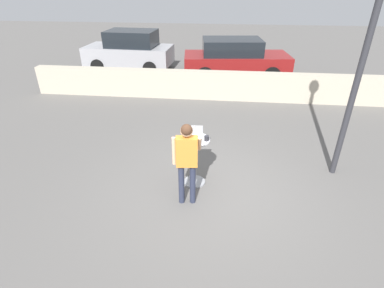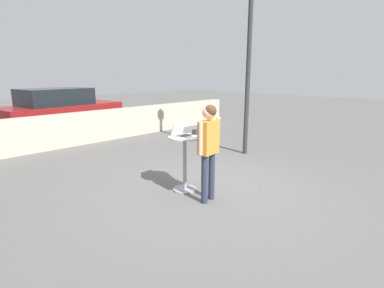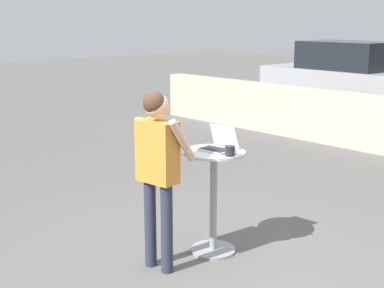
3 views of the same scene
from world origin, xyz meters
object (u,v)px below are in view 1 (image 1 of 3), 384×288
at_px(laptop, 195,135).
at_px(cafe_table, 195,157).
at_px(coffee_mug, 207,138).
at_px(parked_car_near_street, 235,58).
at_px(standing_person, 187,155).
at_px(street_lamp, 373,25).
at_px(parked_car_further_down, 130,50).

bearing_deg(laptop, cafe_table, -86.11).
xyz_separation_m(coffee_mug, parked_car_near_street, (0.68, 7.71, -0.26)).
bearing_deg(laptop, standing_person, -95.70).
height_order(laptop, street_lamp, street_lamp).
bearing_deg(standing_person, cafe_table, 83.33).
xyz_separation_m(cafe_table, standing_person, (-0.08, -0.64, 0.43)).
bearing_deg(street_lamp, parked_car_further_down, 131.19).
height_order(laptop, parked_car_further_down, parked_car_further_down).
bearing_deg(cafe_table, street_lamp, 13.34).
bearing_deg(parked_car_near_street, coffee_mug, -95.03).
relative_size(laptop, parked_car_further_down, 0.08).
bearing_deg(coffee_mug, cafe_table, 173.77).
bearing_deg(standing_person, parked_car_near_street, 83.23).
height_order(cafe_table, parked_car_near_street, parked_car_near_street).
distance_m(parked_car_near_street, street_lamp, 7.62).
bearing_deg(parked_car_near_street, cafe_table, -96.78).
distance_m(cafe_table, parked_car_near_street, 7.74).
bearing_deg(parked_car_further_down, cafe_table, -65.74).
xyz_separation_m(cafe_table, parked_car_near_street, (0.91, 7.68, 0.20)).
height_order(laptop, standing_person, standing_person).
xyz_separation_m(cafe_table, laptop, (-0.00, 0.07, 0.46)).
relative_size(cafe_table, laptop, 3.05).
bearing_deg(street_lamp, parked_car_near_street, 106.81).
height_order(standing_person, street_lamp, street_lamp).
bearing_deg(coffee_mug, street_lamp, 14.92).
bearing_deg(parked_car_further_down, laptop, -65.60).
relative_size(standing_person, parked_car_near_street, 0.37).
height_order(cafe_table, standing_person, standing_person).
relative_size(cafe_table, parked_car_near_street, 0.23).
bearing_deg(standing_person, parked_car_further_down, 112.35).
bearing_deg(parked_car_near_street, parked_car_further_down, 169.32).
height_order(standing_person, parked_car_further_down, parked_car_further_down).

